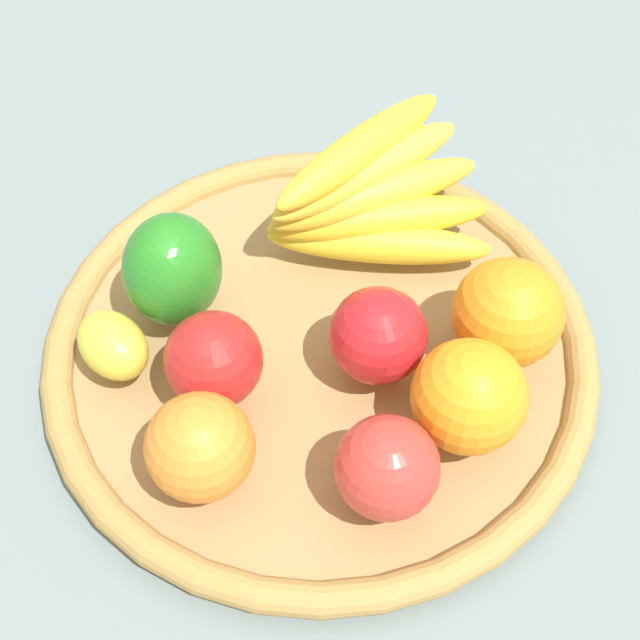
# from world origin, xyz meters

# --- Properties ---
(ground_plane) EXTENTS (2.40, 2.40, 0.00)m
(ground_plane) POSITION_xyz_m (0.00, 0.00, 0.00)
(ground_plane) COLOR slate
(ground_plane) RESTS_ON ground
(basket) EXTENTS (0.43, 0.43, 0.03)m
(basket) POSITION_xyz_m (0.00, 0.00, 0.01)
(basket) COLOR #A17E4D
(basket) RESTS_ON ground_plane
(apple_2) EXTENTS (0.09, 0.09, 0.07)m
(apple_2) POSITION_xyz_m (-0.09, 0.11, 0.07)
(apple_2) COLOR red
(apple_2) RESTS_ON basket
(orange_2) EXTENTS (0.08, 0.08, 0.07)m
(orange_2) POSITION_xyz_m (0.03, 0.14, 0.07)
(orange_2) COLOR orange
(orange_2) RESTS_ON basket
(banana_bunch) EXTENTS (0.18, 0.18, 0.09)m
(banana_bunch) POSITION_xyz_m (0.00, -0.11, 0.08)
(banana_bunch) COLOR yellow
(banana_bunch) RESTS_ON basket
(orange_0) EXTENTS (0.12, 0.12, 0.08)m
(orange_0) POSITION_xyz_m (-0.13, -0.04, 0.07)
(orange_0) COLOR orange
(orange_0) RESTS_ON basket
(apple_0) EXTENTS (0.10, 0.10, 0.07)m
(apple_0) POSITION_xyz_m (-0.05, 0.01, 0.07)
(apple_0) COLOR red
(apple_0) RESTS_ON basket
(bell_pepper) EXTENTS (0.08, 0.09, 0.09)m
(bell_pepper) POSITION_xyz_m (0.11, 0.02, 0.08)
(bell_pepper) COLOR #267F21
(bell_pepper) RESTS_ON basket
(apple_1) EXTENTS (0.08, 0.08, 0.07)m
(apple_1) POSITION_xyz_m (0.05, 0.07, 0.07)
(apple_1) COLOR red
(apple_1) RESTS_ON basket
(orange_1) EXTENTS (0.11, 0.11, 0.08)m
(orange_1) POSITION_xyz_m (-0.13, 0.04, 0.07)
(orange_1) COLOR orange
(orange_1) RESTS_ON basket
(lemon_0) EXTENTS (0.08, 0.07, 0.05)m
(lemon_0) POSITION_xyz_m (0.13, 0.08, 0.05)
(lemon_0) COLOR yellow
(lemon_0) RESTS_ON basket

